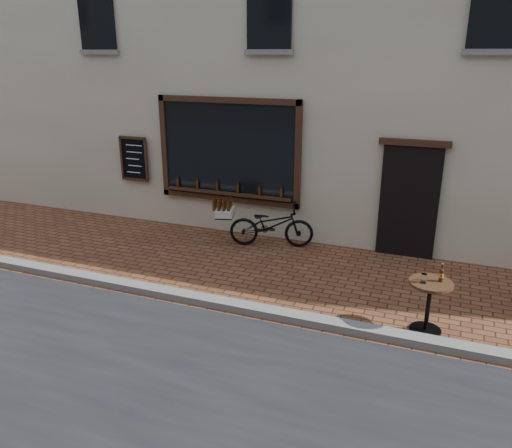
% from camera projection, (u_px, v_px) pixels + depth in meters
% --- Properties ---
extents(ground, '(90.00, 90.00, 0.00)m').
position_uv_depth(ground, '(252.00, 319.00, 7.59)').
color(ground, brown).
rests_on(ground, ground).
extents(kerb, '(90.00, 0.25, 0.12)m').
position_uv_depth(kerb, '(256.00, 310.00, 7.74)').
color(kerb, slate).
rests_on(kerb, ground).
extents(shop_building, '(28.00, 6.20, 10.00)m').
position_uv_depth(shop_building, '(353.00, 0.00, 11.68)').
color(shop_building, beige).
rests_on(shop_building, ground).
extents(cargo_bicycle, '(2.09, 1.08, 0.98)m').
position_uv_depth(cargo_bicycle, '(270.00, 224.00, 10.33)').
color(cargo_bicycle, black).
rests_on(cargo_bicycle, ground).
extents(bistro_table, '(0.61, 0.61, 1.05)m').
position_uv_depth(bistro_table, '(430.00, 296.00, 7.09)').
color(bistro_table, black).
rests_on(bistro_table, ground).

